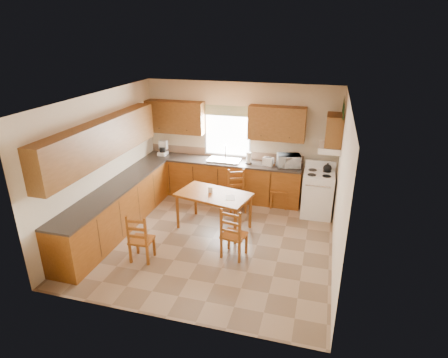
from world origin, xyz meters
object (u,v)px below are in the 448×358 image
(stove, at_px, (317,195))
(chair_near_right, at_px, (234,232))
(microwave, at_px, (289,161))
(chair_near_left, at_px, (141,237))
(chair_far_right, at_px, (280,187))
(chair_far_left, at_px, (237,192))
(dining_table, at_px, (214,211))

(stove, bearing_deg, chair_near_right, -124.03)
(microwave, bearing_deg, chair_near_left, -140.51)
(chair_near_left, distance_m, chair_near_right, 1.62)
(chair_near_left, height_order, chair_far_right, chair_far_right)
(microwave, relative_size, chair_far_left, 0.51)
(microwave, distance_m, chair_near_left, 3.70)
(microwave, xyz_separation_m, chair_near_right, (-0.64, -2.40, -0.58))
(dining_table, distance_m, chair_far_right, 1.78)
(chair_far_right, bearing_deg, chair_far_left, -154.75)
(chair_near_left, relative_size, chair_far_right, 0.94)
(chair_far_left, height_order, chair_far_right, chair_far_right)
(chair_near_right, bearing_deg, dining_table, -44.19)
(dining_table, bearing_deg, chair_near_left, -109.67)
(chair_far_left, relative_size, chair_far_right, 0.97)
(stove, distance_m, chair_far_left, 1.73)
(stove, distance_m, chair_near_left, 3.85)
(chair_near_right, relative_size, chair_far_left, 1.05)
(chair_far_right, bearing_deg, chair_near_left, -129.75)
(chair_near_left, relative_size, chair_far_left, 0.97)
(dining_table, xyz_separation_m, chair_near_right, (0.64, -0.88, 0.10))
(stove, height_order, dining_table, stove)
(chair_far_left, bearing_deg, chair_far_right, 5.39)
(microwave, height_order, chair_near_left, microwave)
(chair_far_left, bearing_deg, chair_near_left, -140.15)
(dining_table, xyz_separation_m, chair_far_right, (1.14, 1.36, 0.10))
(stove, height_order, chair_near_left, stove)
(dining_table, height_order, chair_far_right, chair_far_right)
(microwave, height_order, dining_table, microwave)
(microwave, xyz_separation_m, chair_far_left, (-1.01, -0.64, -0.60))
(chair_near_right, bearing_deg, chair_near_left, 29.25)
(chair_near_left, bearing_deg, stove, -141.59)
(microwave, bearing_deg, chair_far_left, -161.73)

